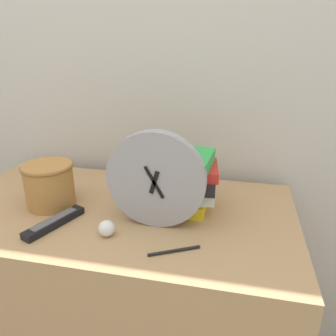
% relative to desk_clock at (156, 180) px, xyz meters
% --- Properties ---
extents(wall_back, '(6.00, 0.04, 2.40)m').
position_rel_desk_clock_xyz_m(wall_back, '(-0.14, 0.43, 0.29)').
color(wall_back, beige).
rests_on(wall_back, ground_plane).
extents(desk, '(1.10, 0.59, 0.77)m').
position_rel_desk_clock_xyz_m(desk, '(-0.14, 0.06, -0.52)').
color(desk, tan).
rests_on(desk, ground_plane).
extents(desk_clock, '(0.28, 0.04, 0.28)m').
position_rel_desk_clock_xyz_m(desk_clock, '(0.00, 0.00, 0.00)').
color(desk_clock, '#99999E').
rests_on(desk_clock, desk).
extents(book_stack, '(0.24, 0.19, 0.19)m').
position_rel_desk_clock_xyz_m(book_stack, '(0.05, 0.11, -0.04)').
color(book_stack, yellow).
rests_on(book_stack, desk).
extents(basket, '(0.16, 0.16, 0.14)m').
position_rel_desk_clock_xyz_m(basket, '(-0.36, 0.05, -0.06)').
color(basket, '#B27A3D').
rests_on(basket, desk).
extents(tv_remote, '(0.10, 0.20, 0.02)m').
position_rel_desk_clock_xyz_m(tv_remote, '(-0.28, -0.07, -0.13)').
color(tv_remote, black).
rests_on(tv_remote, desk).
extents(crumpled_paper_ball, '(0.04, 0.04, 0.04)m').
position_rel_desk_clock_xyz_m(crumpled_paper_ball, '(-0.12, -0.09, -0.12)').
color(crumpled_paper_ball, white).
rests_on(crumpled_paper_ball, desk).
extents(pen, '(0.12, 0.07, 0.01)m').
position_rel_desk_clock_xyz_m(pen, '(0.08, -0.12, -0.14)').
color(pen, black).
rests_on(pen, desk).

